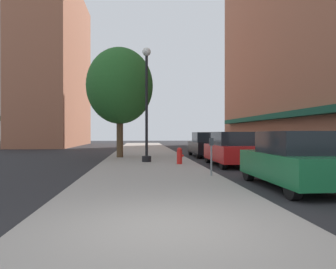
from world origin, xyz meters
The scene contains 11 objects.
ground_plane centered at (4.00, 18.00, 0.00)m, with size 90.00×90.00×0.00m, color #232326.
sidewalk_slab centered at (0.00, 19.00, 0.06)m, with size 4.80×50.00×0.12m, color gray.
building_right_brick centered at (14.99, 22.00, 12.79)m, with size 6.80×40.00×25.62m.
building_far_background centered at (-11.01, 37.00, 9.78)m, with size 6.80×18.00×19.60m.
lamppost centered at (-0.08, 11.78, 3.20)m, with size 0.48×0.48×5.90m.
fire_hydrant centered at (1.47, 10.45, 0.52)m, with size 0.33×0.26×0.79m.
parking_meter_near centered at (2.05, 6.04, 0.95)m, with size 0.14×0.09×1.31m.
tree_near centered at (-1.65, 15.11, 4.49)m, with size 4.07×4.07×6.72m.
car_green centered at (4.00, 3.96, 0.81)m, with size 1.80×4.30×1.66m.
car_red centered at (4.00, 10.48, 0.81)m, with size 1.80×4.30×1.66m.
car_black centered at (4.00, 16.60, 0.81)m, with size 1.80×4.30×1.66m.
Camera 1 is at (-0.42, -5.11, 1.61)m, focal length 34.93 mm.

